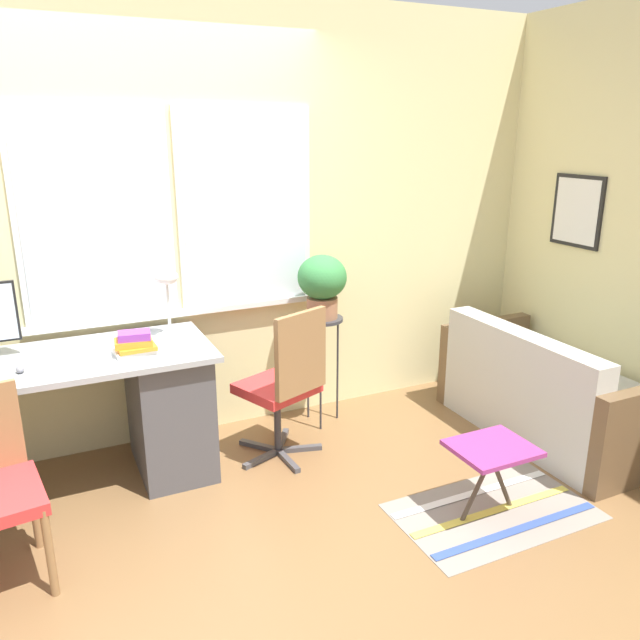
{
  "coord_description": "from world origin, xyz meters",
  "views": [
    {
      "loc": [
        -0.49,
        -3.01,
        1.93
      ],
      "look_at": [
        1.01,
        0.17,
        0.84
      ],
      "focal_mm": 35.0,
      "sensor_mm": 36.0,
      "label": 1
    }
  ],
  "objects_px": {
    "desk_lamp": "(167,288)",
    "plant_stand": "(322,331)",
    "book_stack": "(135,344)",
    "folding_stool": "(492,453)",
    "office_chair_swivel": "(285,383)",
    "couch_loveseat": "(548,396)",
    "mouse": "(20,369)",
    "potted_plant": "(322,282)"
  },
  "relations": [
    {
      "from": "office_chair_swivel",
      "to": "folding_stool",
      "type": "distance_m",
      "value": 1.23
    },
    {
      "from": "mouse",
      "to": "book_stack",
      "type": "relative_size",
      "value": 0.31
    },
    {
      "from": "desk_lamp",
      "to": "potted_plant",
      "type": "height_order",
      "value": "desk_lamp"
    },
    {
      "from": "couch_loveseat",
      "to": "potted_plant",
      "type": "xyz_separation_m",
      "value": [
        -1.25,
        0.78,
        0.72
      ]
    },
    {
      "from": "book_stack",
      "to": "office_chair_swivel",
      "type": "bearing_deg",
      "value": -6.42
    },
    {
      "from": "plant_stand",
      "to": "folding_stool",
      "type": "xyz_separation_m",
      "value": [
        0.32,
        -1.33,
        -0.3
      ]
    },
    {
      "from": "plant_stand",
      "to": "potted_plant",
      "type": "distance_m",
      "value": 0.33
    },
    {
      "from": "desk_lamp",
      "to": "plant_stand",
      "type": "distance_m",
      "value": 1.08
    },
    {
      "from": "mouse",
      "to": "office_chair_swivel",
      "type": "relative_size",
      "value": 0.07
    },
    {
      "from": "mouse",
      "to": "book_stack",
      "type": "distance_m",
      "value": 0.56
    },
    {
      "from": "mouse",
      "to": "office_chair_swivel",
      "type": "distance_m",
      "value": 1.41
    },
    {
      "from": "book_stack",
      "to": "couch_loveseat",
      "type": "xyz_separation_m",
      "value": [
        2.48,
        -0.52,
        -0.56
      ]
    },
    {
      "from": "desk_lamp",
      "to": "plant_stand",
      "type": "xyz_separation_m",
      "value": [
        1.0,
        0.04,
        -0.41
      ]
    },
    {
      "from": "desk_lamp",
      "to": "potted_plant",
      "type": "bearing_deg",
      "value": 2.5
    },
    {
      "from": "couch_loveseat",
      "to": "potted_plant",
      "type": "relative_size",
      "value": 3.51
    },
    {
      "from": "mouse",
      "to": "potted_plant",
      "type": "relative_size",
      "value": 0.17
    },
    {
      "from": "mouse",
      "to": "desk_lamp",
      "type": "distance_m",
      "value": 0.87
    },
    {
      "from": "office_chair_swivel",
      "to": "couch_loveseat",
      "type": "relative_size",
      "value": 0.65
    },
    {
      "from": "book_stack",
      "to": "office_chair_swivel",
      "type": "xyz_separation_m",
      "value": [
        0.82,
        -0.09,
        -0.33
      ]
    },
    {
      "from": "potted_plant",
      "to": "folding_stool",
      "type": "xyz_separation_m",
      "value": [
        0.32,
        -1.33,
        -0.63
      ]
    },
    {
      "from": "mouse",
      "to": "book_stack",
      "type": "xyz_separation_m",
      "value": [
        0.56,
        0.03,
        0.04
      ]
    },
    {
      "from": "desk_lamp",
      "to": "book_stack",
      "type": "xyz_separation_m",
      "value": [
        -0.23,
        -0.21,
        -0.24
      ]
    },
    {
      "from": "office_chair_swivel",
      "to": "couch_loveseat",
      "type": "height_order",
      "value": "office_chair_swivel"
    },
    {
      "from": "couch_loveseat",
      "to": "folding_stool",
      "type": "bearing_deg",
      "value": 120.71
    },
    {
      "from": "desk_lamp",
      "to": "folding_stool",
      "type": "relative_size",
      "value": 0.99
    },
    {
      "from": "potted_plant",
      "to": "folding_stool",
      "type": "bearing_deg",
      "value": -76.57
    },
    {
      "from": "plant_stand",
      "to": "folding_stool",
      "type": "distance_m",
      "value": 1.4
    },
    {
      "from": "office_chair_swivel",
      "to": "couch_loveseat",
      "type": "bearing_deg",
      "value": 144.11
    },
    {
      "from": "desk_lamp",
      "to": "book_stack",
      "type": "distance_m",
      "value": 0.39
    },
    {
      "from": "couch_loveseat",
      "to": "desk_lamp",
      "type": "bearing_deg",
      "value": 71.78
    },
    {
      "from": "mouse",
      "to": "book_stack",
      "type": "bearing_deg",
      "value": 2.63
    },
    {
      "from": "mouse",
      "to": "book_stack",
      "type": "height_order",
      "value": "book_stack"
    },
    {
      "from": "mouse",
      "to": "couch_loveseat",
      "type": "xyz_separation_m",
      "value": [
        3.04,
        -0.5,
        -0.53
      ]
    },
    {
      "from": "couch_loveseat",
      "to": "folding_stool",
      "type": "relative_size",
      "value": 3.62
    },
    {
      "from": "book_stack",
      "to": "folding_stool",
      "type": "relative_size",
      "value": 0.56
    },
    {
      "from": "mouse",
      "to": "desk_lamp",
      "type": "relative_size",
      "value": 0.17
    },
    {
      "from": "mouse",
      "to": "desk_lamp",
      "type": "height_order",
      "value": "desk_lamp"
    },
    {
      "from": "mouse",
      "to": "office_chair_swivel",
      "type": "bearing_deg",
      "value": -2.76
    },
    {
      "from": "office_chair_swivel",
      "to": "folding_stool",
      "type": "relative_size",
      "value": 2.37
    },
    {
      "from": "mouse",
      "to": "plant_stand",
      "type": "height_order",
      "value": "mouse"
    },
    {
      "from": "plant_stand",
      "to": "desk_lamp",
      "type": "bearing_deg",
      "value": -177.5
    },
    {
      "from": "book_stack",
      "to": "potted_plant",
      "type": "height_order",
      "value": "potted_plant"
    }
  ]
}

